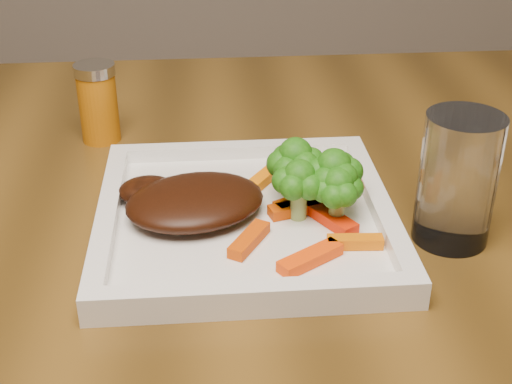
{
  "coord_description": "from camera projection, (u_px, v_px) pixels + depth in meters",
  "views": [
    {
      "loc": [
        0.15,
        -0.63,
        1.11
      ],
      "look_at": [
        0.2,
        -0.06,
        0.79
      ],
      "focal_mm": 50.0,
      "sensor_mm": 36.0,
      "label": 1
    }
  ],
  "objects": [
    {
      "name": "broccoli_0",
      "position": [
        295.0,
        168.0,
        0.67
      ],
      "size": [
        0.07,
        0.07,
        0.07
      ],
      "primitive_type": null,
      "rotation": [
        0.0,
        0.0,
        -0.14
      ],
      "color": "#266C12",
      "rests_on": "plate"
    },
    {
      "name": "broccoli_2",
      "position": [
        338.0,
        195.0,
        0.64
      ],
      "size": [
        0.07,
        0.07,
        0.06
      ],
      "primitive_type": null,
      "rotation": [
        0.0,
        0.0,
        -0.36
      ],
      "color": "#387012",
      "rests_on": "plate"
    },
    {
      "name": "steak",
      "position": [
        195.0,
        201.0,
        0.65
      ],
      "size": [
        0.15,
        0.13,
        0.03
      ],
      "primitive_type": "ellipsoid",
      "rotation": [
        0.0,
        0.0,
        0.29
      ],
      "color": "#331407",
      "rests_on": "plate"
    },
    {
      "name": "carrot_4",
      "position": [
        261.0,
        180.0,
        0.71
      ],
      "size": [
        0.04,
        0.05,
        0.01
      ],
      "primitive_type": "cube",
      "rotation": [
        0.0,
        0.0,
        0.97
      ],
      "color": "orange",
      "rests_on": "plate"
    },
    {
      "name": "carrot_3",
      "position": [
        347.0,
        182.0,
        0.71
      ],
      "size": [
        0.05,
        0.04,
        0.01
      ],
      "primitive_type": "cube",
      "rotation": [
        0.0,
        0.0,
        0.51
      ],
      "color": "orange",
      "rests_on": "plate"
    },
    {
      "name": "spice_shaker",
      "position": [
        98.0,
        103.0,
        0.81
      ],
      "size": [
        0.06,
        0.06,
        0.09
      ],
      "primitive_type": "cylinder",
      "rotation": [
        0.0,
        0.0,
        0.34
      ],
      "color": "#B9650A",
      "rests_on": "dining_table"
    },
    {
      "name": "carrot_5",
      "position": [
        329.0,
        217.0,
        0.65
      ],
      "size": [
        0.05,
        0.06,
        0.01
      ],
      "primitive_type": "cube",
      "rotation": [
        0.0,
        0.0,
        -1.03
      ],
      "color": "red",
      "rests_on": "plate"
    },
    {
      "name": "carrot_0",
      "position": [
        310.0,
        258.0,
        0.59
      ],
      "size": [
        0.06,
        0.05,
        0.01
      ],
      "primitive_type": "cube",
      "rotation": [
        0.0,
        0.0,
        0.58
      ],
      "color": "#FD4204",
      "rests_on": "plate"
    },
    {
      "name": "carrot_7",
      "position": [
        304.0,
        201.0,
        0.67
      ],
      "size": [
        0.06,
        0.04,
        0.01
      ],
      "primitive_type": "cube",
      "rotation": [
        0.0,
        0.0,
        0.49
      ],
      "color": "#CD4503",
      "rests_on": "plate"
    },
    {
      "name": "plate",
      "position": [
        245.0,
        221.0,
        0.66
      ],
      "size": [
        0.27,
        0.27,
        0.01
      ],
      "primitive_type": "cube",
      "color": "white",
      "rests_on": "dining_table"
    },
    {
      "name": "carrot_1",
      "position": [
        355.0,
        242.0,
        0.61
      ],
      "size": [
        0.05,
        0.02,
        0.01
      ],
      "primitive_type": "cube",
      "rotation": [
        0.0,
        0.0,
        -0.06
      ],
      "color": "orange",
      "rests_on": "plate"
    },
    {
      "name": "broccoli_3",
      "position": [
        299.0,
        188.0,
        0.64
      ],
      "size": [
        0.07,
        0.07,
        0.06
      ],
      "primitive_type": null,
      "rotation": [
        0.0,
        0.0,
        -0.4
      ],
      "color": "#276C12",
      "rests_on": "plate"
    },
    {
      "name": "carrot_2",
      "position": [
        249.0,
        240.0,
        0.62
      ],
      "size": [
        0.04,
        0.05,
        0.01
      ],
      "primitive_type": "cube",
      "rotation": [
        0.0,
        0.0,
        1.02
      ],
      "color": "#D34303",
      "rests_on": "plate"
    },
    {
      "name": "carrot_6",
      "position": [
        300.0,
        208.0,
        0.66
      ],
      "size": [
        0.06,
        0.03,
        0.01
      ],
      "primitive_type": "cube",
      "rotation": [
        0.0,
        0.0,
        0.28
      ],
      "color": "#D04003",
      "rests_on": "plate"
    },
    {
      "name": "broccoli_1",
      "position": [
        333.0,
        182.0,
        0.65
      ],
      "size": [
        0.08,
        0.08,
        0.06
      ],
      "primitive_type": null,
      "rotation": [
        0.0,
        0.0,
        0.37
      ],
      "color": "#126C14",
      "rests_on": "plate"
    },
    {
      "name": "drinking_glass",
      "position": [
        457.0,
        180.0,
        0.62
      ],
      "size": [
        0.08,
        0.08,
        0.12
      ],
      "primitive_type": "cylinder",
      "rotation": [
        0.0,
        0.0,
        0.25
      ],
      "color": "white",
      "rests_on": "dining_table"
    }
  ]
}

